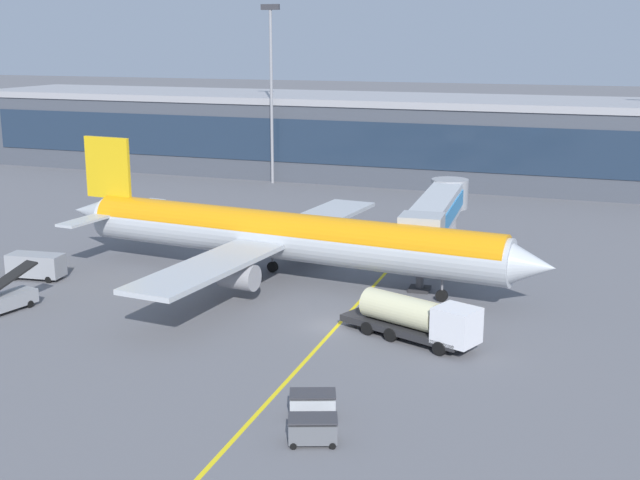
% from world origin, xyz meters
% --- Properties ---
extents(ground_plane, '(700.00, 700.00, 0.00)m').
position_xyz_m(ground_plane, '(0.00, 0.00, 0.00)').
color(ground_plane, slate).
extents(apron_lead_in_line, '(2.80, 79.97, 0.01)m').
position_xyz_m(apron_lead_in_line, '(0.34, 2.00, 0.00)').
color(apron_lead_in_line, yellow).
rests_on(apron_lead_in_line, ground_plane).
extents(terminal_building, '(199.53, 21.87, 12.49)m').
position_xyz_m(terminal_building, '(14.98, 69.31, 6.26)').
color(terminal_building, '#424751').
rests_on(terminal_building, ground_plane).
extents(main_airliner, '(47.80, 38.13, 11.90)m').
position_xyz_m(main_airliner, '(-8.14, 10.31, 4.08)').
color(main_airliner, '#B2B7BC').
rests_on(main_airliner, ground_plane).
extents(jet_bridge, '(5.13, 22.11, 6.77)m').
position_xyz_m(jet_bridge, '(3.50, 21.05, 5.07)').
color(jet_bridge, '#B2B7BC').
rests_on(jet_bridge, ground_plane).
extents(fuel_tanker, '(10.98, 6.20, 3.25)m').
position_xyz_m(fuel_tanker, '(6.85, -1.01, 1.75)').
color(fuel_tanker, '#232326').
rests_on(fuel_tanker, ground_plane).
extents(belt_loader, '(3.02, 7.02, 3.49)m').
position_xyz_m(belt_loader, '(-25.68, -5.99, 0.99)').
color(belt_loader, gray).
rests_on(belt_loader, ground_plane).
extents(crew_van, '(5.21, 2.67, 2.30)m').
position_xyz_m(crew_van, '(-29.40, 2.93, 1.31)').
color(crew_van, gray).
rests_on(crew_van, ground_plane).
extents(baggage_cart_0, '(3.02, 2.38, 1.48)m').
position_xyz_m(baggage_cart_0, '(5.17, -17.91, 0.78)').
color(baggage_cart_0, '#595B60').
rests_on(baggage_cart_0, ground_plane).
extents(baggage_cart_1, '(3.02, 2.38, 1.48)m').
position_xyz_m(baggage_cart_1, '(4.05, -14.91, 0.78)').
color(baggage_cart_1, '#B2B7BC').
rests_on(baggage_cart_1, ground_plane).
extents(apron_light_mast_1, '(2.80, 0.50, 25.95)m').
position_xyz_m(apron_light_mast_1, '(-29.34, 57.35, 15.00)').
color(apron_light_mast_1, gray).
rests_on(apron_light_mast_1, ground_plane).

